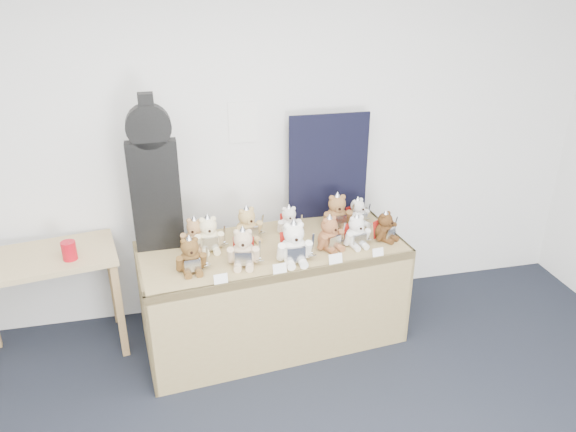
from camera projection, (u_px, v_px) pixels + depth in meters
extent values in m
plane|color=white|center=(208.00, 147.00, 4.08)|extent=(6.00, 0.00, 6.00)
cube|color=white|center=(243.00, 123.00, 4.05)|extent=(0.21, 0.00, 0.30)
cube|color=#947C4B|center=(272.00, 250.00, 3.94)|extent=(1.92, 0.96, 0.06)
cube|color=#947C4B|center=(289.00, 321.00, 3.77)|extent=(1.84, 0.21, 0.77)
cube|color=#947C4B|center=(145.00, 316.00, 3.82)|extent=(0.10, 0.77, 0.77)
cube|color=#947C4B|center=(385.00, 272.00, 4.36)|extent=(0.10, 0.77, 0.77)
cube|color=tan|center=(43.00, 259.00, 3.77)|extent=(1.01, 0.67, 0.04)
cube|color=olive|center=(120.00, 311.00, 3.90)|extent=(0.06, 0.06, 0.74)
cube|color=olive|center=(113.00, 280.00, 4.27)|extent=(0.06, 0.06, 0.74)
cube|color=black|center=(156.00, 196.00, 3.75)|extent=(0.33, 0.10, 0.77)
cylinder|color=black|center=(148.00, 126.00, 3.55)|extent=(0.29, 0.10, 0.29)
cube|color=black|center=(146.00, 108.00, 3.50)|extent=(0.10, 0.09, 0.19)
cube|color=black|center=(328.00, 167.00, 4.21)|extent=(0.61, 0.03, 0.81)
cylinder|color=red|center=(69.00, 251.00, 3.70)|extent=(0.10, 0.10, 0.13)
ellipsoid|color=brown|center=(191.00, 261.00, 3.59)|extent=(0.17, 0.15, 0.16)
sphere|color=brown|center=(190.00, 247.00, 3.55)|extent=(0.12, 0.12, 0.12)
cylinder|color=brown|center=(191.00, 252.00, 3.51)|extent=(0.05, 0.03, 0.05)
sphere|color=black|center=(192.00, 253.00, 3.50)|extent=(0.02, 0.02, 0.02)
sphere|color=brown|center=(183.00, 241.00, 3.52)|extent=(0.04, 0.04, 0.04)
sphere|color=brown|center=(195.00, 240.00, 3.54)|extent=(0.04, 0.04, 0.04)
cylinder|color=brown|center=(180.00, 264.00, 3.55)|extent=(0.05, 0.09, 0.12)
cylinder|color=brown|center=(203.00, 260.00, 3.60)|extent=(0.05, 0.09, 0.12)
cylinder|color=brown|center=(187.00, 273.00, 3.56)|extent=(0.06, 0.11, 0.05)
cylinder|color=brown|center=(198.00, 271.00, 3.58)|extent=(0.06, 0.11, 0.05)
cube|color=silver|center=(193.00, 265.00, 3.54)|extent=(0.10, 0.03, 0.09)
cone|color=silver|center=(189.00, 240.00, 3.53)|extent=(0.10, 0.10, 0.08)
cube|color=silver|center=(207.00, 257.00, 3.58)|extent=(0.02, 0.04, 0.17)
cube|color=silver|center=(207.00, 266.00, 3.61)|extent=(0.05, 0.01, 0.01)
ellipsoid|color=beige|center=(244.00, 254.00, 3.67)|extent=(0.19, 0.17, 0.17)
sphere|color=beige|center=(243.00, 239.00, 3.62)|extent=(0.13, 0.13, 0.13)
cylinder|color=beige|center=(243.00, 244.00, 3.58)|extent=(0.06, 0.04, 0.05)
sphere|color=black|center=(243.00, 245.00, 3.56)|extent=(0.02, 0.02, 0.02)
sphere|color=beige|center=(236.00, 232.00, 3.60)|extent=(0.04, 0.04, 0.04)
sphere|color=beige|center=(249.00, 232.00, 3.60)|extent=(0.04, 0.04, 0.04)
cylinder|color=beige|center=(231.00, 255.00, 3.64)|extent=(0.06, 0.10, 0.13)
cylinder|color=beige|center=(256.00, 254.00, 3.65)|extent=(0.06, 0.10, 0.13)
cylinder|color=beige|center=(238.00, 265.00, 3.63)|extent=(0.07, 0.12, 0.05)
cylinder|color=beige|center=(250.00, 265.00, 3.64)|extent=(0.07, 0.12, 0.05)
cube|color=silver|center=(243.00, 259.00, 3.61)|extent=(0.11, 0.04, 0.09)
cone|color=silver|center=(243.00, 231.00, 3.60)|extent=(0.11, 0.11, 0.08)
cube|color=silver|center=(260.00, 252.00, 3.63)|extent=(0.02, 0.04, 0.18)
cube|color=silver|center=(260.00, 261.00, 3.66)|extent=(0.05, 0.02, 0.01)
cube|color=#A31712|center=(244.00, 248.00, 3.72)|extent=(0.14, 0.05, 0.15)
ellipsoid|color=white|center=(294.00, 250.00, 3.71)|extent=(0.19, 0.16, 0.19)
sphere|color=white|center=(294.00, 233.00, 3.65)|extent=(0.14, 0.14, 0.14)
cylinder|color=white|center=(296.00, 238.00, 3.61)|extent=(0.06, 0.03, 0.06)
sphere|color=black|center=(297.00, 240.00, 3.59)|extent=(0.02, 0.02, 0.02)
sphere|color=white|center=(287.00, 226.00, 3.62)|extent=(0.04, 0.04, 0.04)
sphere|color=white|center=(300.00, 225.00, 3.64)|extent=(0.04, 0.04, 0.04)
cylinder|color=white|center=(281.00, 252.00, 3.66)|extent=(0.05, 0.10, 0.14)
cylinder|color=white|center=(308.00, 249.00, 3.70)|extent=(0.05, 0.10, 0.14)
cylinder|color=white|center=(290.00, 263.00, 3.66)|extent=(0.06, 0.12, 0.06)
cylinder|color=white|center=(302.00, 261.00, 3.68)|extent=(0.06, 0.12, 0.06)
cube|color=silver|center=(296.00, 255.00, 3.64)|extent=(0.12, 0.02, 0.10)
cone|color=silver|center=(294.00, 225.00, 3.63)|extent=(0.12, 0.12, 0.09)
cube|color=silver|center=(312.00, 246.00, 3.68)|extent=(0.02, 0.05, 0.20)
cube|color=silver|center=(312.00, 256.00, 3.71)|extent=(0.06, 0.01, 0.01)
cube|color=#A31712|center=(291.00, 243.00, 3.76)|extent=(0.15, 0.04, 0.17)
ellipsoid|color=#935B38|center=(329.00, 239.00, 3.87)|extent=(0.20, 0.19, 0.16)
sphere|color=#935B38|center=(329.00, 225.00, 3.83)|extent=(0.12, 0.12, 0.12)
cylinder|color=#935B38|center=(334.00, 229.00, 3.80)|extent=(0.06, 0.04, 0.05)
sphere|color=black|center=(336.00, 230.00, 3.79)|extent=(0.02, 0.02, 0.02)
sphere|color=#935B38|center=(325.00, 221.00, 3.79)|extent=(0.04, 0.04, 0.04)
sphere|color=#935B38|center=(334.00, 218.00, 3.83)|extent=(0.04, 0.04, 0.04)
cylinder|color=#935B38|center=(322.00, 242.00, 3.82)|extent=(0.08, 0.10, 0.12)
cylinder|color=#935B38|center=(339.00, 236.00, 3.90)|extent=(0.08, 0.10, 0.12)
cylinder|color=#935B38|center=(330.00, 250.00, 3.83)|extent=(0.09, 0.11, 0.05)
cylinder|color=#935B38|center=(338.00, 247.00, 3.87)|extent=(0.09, 0.11, 0.05)
cube|color=silver|center=(335.00, 242.00, 3.83)|extent=(0.10, 0.06, 0.09)
cone|color=silver|center=(330.00, 219.00, 3.81)|extent=(0.10, 0.10, 0.08)
cube|color=silver|center=(343.00, 233.00, 3.89)|extent=(0.03, 0.04, 0.17)
cube|color=silver|center=(342.00, 241.00, 3.92)|extent=(0.05, 0.03, 0.01)
ellipsoid|color=silver|center=(356.00, 237.00, 3.92)|extent=(0.17, 0.15, 0.15)
sphere|color=silver|center=(357.00, 224.00, 3.87)|extent=(0.11, 0.11, 0.11)
cylinder|color=silver|center=(360.00, 228.00, 3.84)|extent=(0.05, 0.03, 0.05)
sphere|color=black|center=(361.00, 229.00, 3.82)|extent=(0.02, 0.02, 0.02)
sphere|color=silver|center=(352.00, 219.00, 3.84)|extent=(0.04, 0.04, 0.04)
sphere|color=silver|center=(361.00, 217.00, 3.87)|extent=(0.04, 0.04, 0.04)
cylinder|color=silver|center=(348.00, 239.00, 3.87)|extent=(0.06, 0.09, 0.11)
cylinder|color=silver|center=(366.00, 235.00, 3.92)|extent=(0.06, 0.09, 0.11)
cylinder|color=silver|center=(355.00, 246.00, 3.88)|extent=(0.06, 0.10, 0.05)
cylinder|color=silver|center=(363.00, 245.00, 3.90)|extent=(0.06, 0.10, 0.05)
cube|color=silver|center=(360.00, 240.00, 3.87)|extent=(0.10, 0.03, 0.08)
cone|color=silver|center=(357.00, 218.00, 3.85)|extent=(0.09, 0.09, 0.07)
cube|color=silver|center=(370.00, 232.00, 3.91)|extent=(0.02, 0.04, 0.16)
cube|color=silver|center=(369.00, 240.00, 3.94)|extent=(0.05, 0.01, 0.01)
cube|color=#A31712|center=(352.00, 232.00, 3.96)|extent=(0.12, 0.05, 0.13)
ellipsoid|color=#4D311A|center=(384.00, 232.00, 4.00)|extent=(0.18, 0.18, 0.14)
sphere|color=#4D311A|center=(385.00, 220.00, 3.96)|extent=(0.10, 0.10, 0.10)
cylinder|color=#4D311A|center=(390.00, 223.00, 3.93)|extent=(0.05, 0.04, 0.04)
sphere|color=black|center=(392.00, 223.00, 3.92)|extent=(0.02, 0.02, 0.02)
sphere|color=#4D311A|center=(383.00, 216.00, 3.92)|extent=(0.03, 0.03, 0.03)
sphere|color=#4D311A|center=(388.00, 213.00, 3.96)|extent=(0.03, 0.03, 0.03)
cylinder|color=#4D311A|center=(381.00, 235.00, 3.94)|extent=(0.08, 0.09, 0.11)
cylinder|color=#4D311A|center=(392.00, 228.00, 4.03)|extent=(0.08, 0.09, 0.11)
cylinder|color=#4D311A|center=(387.00, 240.00, 3.96)|extent=(0.09, 0.10, 0.04)
cylinder|color=#4D311A|center=(392.00, 237.00, 4.01)|extent=(0.09, 0.10, 0.04)
cube|color=silver|center=(391.00, 234.00, 3.96)|extent=(0.08, 0.06, 0.08)
cone|color=silver|center=(386.00, 214.00, 3.94)|extent=(0.09, 0.09, 0.07)
cube|color=silver|center=(395.00, 225.00, 4.03)|extent=(0.03, 0.04, 0.15)
cube|color=silver|center=(394.00, 232.00, 4.05)|extent=(0.04, 0.03, 0.01)
cube|color=#A31712|center=(378.00, 228.00, 4.03)|extent=(0.11, 0.08, 0.13)
ellipsoid|color=#F6E7B3|center=(209.00, 240.00, 3.86)|extent=(0.17, 0.15, 0.16)
sphere|color=#F6E7B3|center=(208.00, 226.00, 3.81)|extent=(0.12, 0.12, 0.12)
cylinder|color=#F6E7B3|center=(209.00, 230.00, 3.77)|extent=(0.05, 0.03, 0.05)
sphere|color=black|center=(210.00, 231.00, 3.75)|extent=(0.02, 0.02, 0.02)
sphere|color=#F6E7B3|center=(202.00, 220.00, 3.78)|extent=(0.04, 0.04, 0.04)
sphere|color=#F6E7B3|center=(213.00, 219.00, 3.80)|extent=(0.04, 0.04, 0.04)
cylinder|color=#F6E7B3|center=(198.00, 242.00, 3.82)|extent=(0.05, 0.09, 0.12)
cylinder|color=#F6E7B3|center=(221.00, 239.00, 3.86)|extent=(0.05, 0.09, 0.12)
cylinder|color=#F6E7B3|center=(205.00, 251.00, 3.82)|extent=(0.06, 0.11, 0.05)
cylinder|color=#F6E7B3|center=(216.00, 249.00, 3.84)|extent=(0.06, 0.11, 0.05)
cube|color=silver|center=(210.00, 244.00, 3.80)|extent=(0.11, 0.02, 0.09)
cone|color=silver|center=(207.00, 219.00, 3.79)|extent=(0.10, 0.10, 0.08)
cube|color=silver|center=(224.00, 236.00, 3.84)|extent=(0.02, 0.04, 0.17)
cube|color=silver|center=(225.00, 244.00, 3.87)|extent=(0.05, 0.01, 0.01)
ellipsoid|color=tan|center=(247.00, 231.00, 3.99)|extent=(0.20, 0.19, 0.17)
sphere|color=tan|center=(247.00, 216.00, 3.94)|extent=(0.12, 0.12, 0.12)
cylinder|color=tan|center=(250.00, 220.00, 3.91)|extent=(0.06, 0.04, 0.05)
sphere|color=black|center=(251.00, 221.00, 3.89)|extent=(0.02, 0.02, 0.02)
sphere|color=tan|center=(241.00, 212.00, 3.90)|extent=(0.04, 0.04, 0.04)
sphere|color=tan|center=(251.00, 209.00, 3.94)|extent=(0.04, 0.04, 0.04)
cylinder|color=tan|center=(239.00, 233.00, 3.93)|extent=(0.07, 0.10, 0.12)
cylinder|color=tan|center=(258.00, 228.00, 4.01)|extent=(0.07, 0.10, 0.12)
cylinder|color=tan|center=(247.00, 241.00, 3.95)|extent=(0.08, 0.12, 0.05)
cylinder|color=tan|center=(256.00, 238.00, 3.98)|extent=(0.08, 0.12, 0.05)
cube|color=silver|center=(251.00, 233.00, 3.94)|extent=(0.11, 0.05, 0.09)
cone|color=silver|center=(246.00, 210.00, 3.92)|extent=(0.10, 0.10, 0.08)
cube|color=silver|center=(262.00, 225.00, 4.00)|extent=(0.03, 0.04, 0.17)
cube|color=silver|center=(262.00, 233.00, 4.03)|extent=(0.05, 0.02, 0.01)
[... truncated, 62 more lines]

